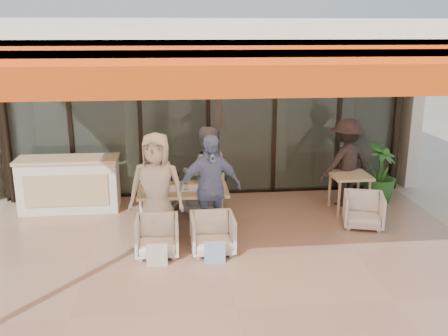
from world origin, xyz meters
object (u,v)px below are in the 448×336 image
object	(u,v)px
chair_near_right	(213,232)
diner_navy	(158,180)
host_counter	(69,184)
dining_table	(182,192)
chair_far_right	(204,191)
side_table	(350,180)
standing_woman	(346,163)
chair_near_left	(157,235)
chair_far_left	(160,196)
diner_grey	(206,174)
diner_periwinkle	(210,188)
potted_palm	(380,173)
diner_cream	(157,189)
side_chair	(364,209)

from	to	relation	value
chair_near_right	diner_navy	xyz separation A→B (m)	(-0.84, 1.40, 0.43)
host_counter	diner_navy	xyz separation A→B (m)	(1.68, -0.70, 0.23)
dining_table	chair_far_right	world-z (taller)	dining_table
side_table	standing_woman	bearing A→B (deg)	84.24
host_counter	chair_near_left	xyz separation A→B (m)	(1.68, -2.10, -0.20)
host_counter	diner_navy	bearing A→B (deg)	-22.61
chair_far_left	diner_grey	size ratio (longest dim) A/B	0.36
chair_far_left	side_table	distance (m)	3.56
chair_far_right	chair_far_left	bearing A→B (deg)	10.08
diner_periwinkle	potted_palm	xyz separation A→B (m)	(3.48, 1.51, -0.28)
host_counter	dining_table	bearing A→B (deg)	-28.67
chair_near_left	diner_periwinkle	bearing A→B (deg)	31.10
diner_cream	side_chair	world-z (taller)	diner_cream
potted_palm	dining_table	bearing A→B (deg)	-164.94
host_counter	potted_palm	world-z (taller)	potted_palm
side_chair	potted_palm	world-z (taller)	potted_palm
diner_periwinkle	standing_woman	bearing A→B (deg)	16.90
dining_table	diner_cream	distance (m)	0.65
chair_far_right	diner_cream	size ratio (longest dim) A/B	0.41
diner_grey	side_chair	size ratio (longest dim) A/B	2.54
chair_far_right	chair_near_left	size ratio (longest dim) A/B	1.12
chair_near_right	diner_navy	distance (m)	1.69
chair_near_left	diner_periwinkle	world-z (taller)	diner_periwinkle
dining_table	potted_palm	world-z (taller)	potted_palm
chair_near_left	chair_far_right	bearing A→B (deg)	66.49
chair_far_left	side_chair	distance (m)	3.70
dining_table	standing_woman	size ratio (longest dim) A/B	0.87
chair_far_right	potted_palm	world-z (taller)	potted_palm
host_counter	diner_periwinkle	distance (m)	3.00
chair_near_right	diner_cream	xyz separation A→B (m)	(-0.84, 0.50, 0.56)
chair_far_left	chair_near_left	world-z (taller)	chair_near_left
chair_near_right	chair_far_right	bearing A→B (deg)	88.30
dining_table	chair_near_right	distance (m)	1.10
chair_near_right	diner_periwinkle	bearing A→B (deg)	88.30
side_table	potted_palm	size ratio (longest dim) A/B	0.63
diner_periwinkle	standing_woman	world-z (taller)	diner_periwinkle
dining_table	chair_near_right	xyz separation A→B (m)	(0.43, -0.96, -0.35)
chair_near_right	diner_cream	world-z (taller)	diner_cream
chair_near_left	diner_cream	world-z (taller)	diner_cream
dining_table	side_chair	xyz separation A→B (m)	(3.11, -0.21, -0.35)
side_table	potted_palm	bearing A→B (deg)	32.49
chair_near_left	side_chair	distance (m)	3.60
chair_far_left	host_counter	bearing A→B (deg)	8.43
host_counter	diner_cream	size ratio (longest dim) A/B	1.03
side_table	side_chair	xyz separation A→B (m)	(0.00, -0.75, -0.30)
diner_navy	standing_woman	xyz separation A→B (m)	(3.56, 0.48, 0.09)
chair_far_left	diner_grey	world-z (taller)	diner_grey
diner_cream	standing_woman	xyz separation A→B (m)	(3.56, 1.38, -0.04)
chair_near_right	diner_grey	xyz separation A→B (m)	(0.00, 1.40, 0.52)
host_counter	potted_palm	xyz separation A→B (m)	(6.00, -0.09, 0.06)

